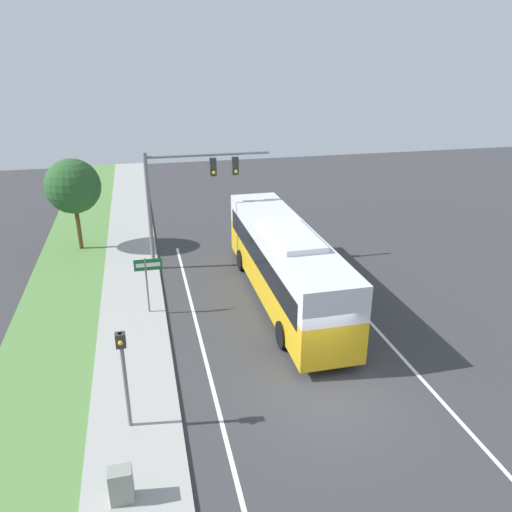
% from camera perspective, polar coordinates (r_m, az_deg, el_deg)
% --- Properties ---
extents(ground_plane, '(80.00, 80.00, 0.00)m').
position_cam_1_polar(ground_plane, '(17.26, 8.22, -15.92)').
color(ground_plane, '#38383A').
extents(sidewalk, '(2.80, 80.00, 0.12)m').
position_cam_1_polar(sidewalk, '(16.36, -13.64, -18.61)').
color(sidewalk, '#9E9E99').
rests_on(sidewalk, ground_plane).
extents(grass_verge, '(3.60, 80.00, 0.10)m').
position_cam_1_polar(grass_verge, '(16.83, -25.20, -19.12)').
color(grass_verge, '#568442').
rests_on(grass_verge, ground_plane).
extents(lane_divider_near, '(0.14, 30.00, 0.01)m').
position_cam_1_polar(lane_divider_near, '(16.49, -4.12, -17.82)').
color(lane_divider_near, silver).
rests_on(lane_divider_near, ground_plane).
extents(lane_divider_far, '(0.14, 30.00, 0.01)m').
position_cam_1_polar(lane_divider_far, '(18.71, 18.85, -13.65)').
color(lane_divider_far, silver).
rests_on(lane_divider_far, ground_plane).
extents(bus, '(2.62, 12.41, 3.67)m').
position_cam_1_polar(bus, '(22.37, 3.23, -0.44)').
color(bus, gold).
rests_on(bus, ground_plane).
extents(signal_gantry, '(6.34, 0.41, 6.13)m').
position_cam_1_polar(signal_gantry, '(25.70, -7.92, 8.02)').
color(signal_gantry, slate).
rests_on(signal_gantry, ground_plane).
extents(pedestrian_signal, '(0.28, 0.34, 3.33)m').
position_cam_1_polar(pedestrian_signal, '(15.16, -14.89, -12.06)').
color(pedestrian_signal, slate).
rests_on(pedestrian_signal, ground_plane).
extents(street_sign, '(1.18, 0.08, 2.63)m').
position_cam_1_polar(street_sign, '(21.65, -12.28, -2.14)').
color(street_sign, slate).
rests_on(street_sign, ground_plane).
extents(utility_cabinet, '(0.58, 0.45, 0.96)m').
position_cam_1_polar(utility_cabinet, '(14.09, -15.15, -23.94)').
color(utility_cabinet, gray).
rests_on(utility_cabinet, sidewalk).
extents(roadside_tree, '(3.03, 3.03, 5.19)m').
position_cam_1_polar(roadside_tree, '(29.60, -20.19, 7.47)').
color(roadside_tree, brown).
rests_on(roadside_tree, grass_verge).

